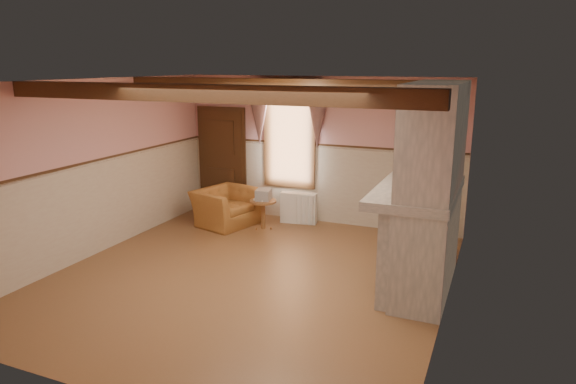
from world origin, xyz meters
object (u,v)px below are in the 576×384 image
at_px(radiator, 299,208).
at_px(bowl, 419,183).
at_px(oil_lamp, 421,173).
at_px(mantel_clock, 427,169).
at_px(side_table, 263,214).
at_px(armchair, 226,207).

bearing_deg(radiator, bowl, -46.02).
xyz_separation_m(radiator, bowl, (2.54, -2.01, 1.16)).
bearing_deg(bowl, oil_lamp, 90.00).
bearing_deg(mantel_clock, oil_lamp, -90.00).
relative_size(bowl, mantel_clock, 1.35).
bearing_deg(side_table, bowl, -25.28).
distance_m(radiator, mantel_clock, 3.10).
distance_m(mantel_clock, oil_lamp, 0.54).
bearing_deg(armchair, mantel_clock, -84.15).
xyz_separation_m(armchair, radiator, (1.25, 0.64, -0.05)).
height_order(side_table, mantel_clock, mantel_clock).
distance_m(armchair, radiator, 1.41).
relative_size(armchair, mantel_clock, 4.47).
bearing_deg(bowl, radiator, 141.68).
xyz_separation_m(radiator, oil_lamp, (2.54, -1.84, 1.26)).
height_order(radiator, oil_lamp, oil_lamp).
bearing_deg(side_table, armchair, -175.49).
bearing_deg(mantel_clock, radiator, 152.99).
height_order(radiator, mantel_clock, mantel_clock).
distance_m(side_table, oil_lamp, 3.52).
distance_m(radiator, oil_lamp, 3.38).
bearing_deg(armchair, radiator, -47.34).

